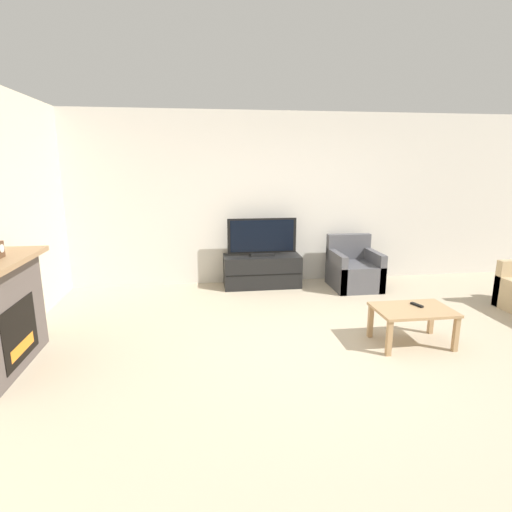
{
  "coord_description": "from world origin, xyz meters",
  "views": [
    {
      "loc": [
        -1.41,
        -3.68,
        1.89
      ],
      "look_at": [
        -0.8,
        0.81,
        0.85
      ],
      "focal_mm": 28.0,
      "sensor_mm": 36.0,
      "label": 1
    }
  ],
  "objects_px": {
    "armchair": "(354,270)",
    "coffee_table": "(413,314)",
    "tv_stand": "(262,271)",
    "remote": "(417,305)",
    "tv": "(262,238)"
  },
  "relations": [
    {
      "from": "armchair",
      "to": "coffee_table",
      "type": "xyz_separation_m",
      "value": [
        -0.14,
        -2.05,
        0.07
      ]
    },
    {
      "from": "tv_stand",
      "to": "remote",
      "type": "relative_size",
      "value": 7.75
    },
    {
      "from": "coffee_table",
      "to": "armchair",
      "type": "bearing_deg",
      "value": 86.08
    },
    {
      "from": "remote",
      "to": "coffee_table",
      "type": "bearing_deg",
      "value": -158.39
    },
    {
      "from": "armchair",
      "to": "remote",
      "type": "relative_size",
      "value": 5.19
    },
    {
      "from": "armchair",
      "to": "remote",
      "type": "bearing_deg",
      "value": -91.77
    },
    {
      "from": "armchair",
      "to": "tv",
      "type": "bearing_deg",
      "value": 170.28
    },
    {
      "from": "tv",
      "to": "coffee_table",
      "type": "height_order",
      "value": "tv"
    },
    {
      "from": "tv_stand",
      "to": "armchair",
      "type": "distance_m",
      "value": 1.44
    },
    {
      "from": "tv_stand",
      "to": "remote",
      "type": "bearing_deg",
      "value": -58.61
    },
    {
      "from": "tv_stand",
      "to": "coffee_table",
      "type": "distance_m",
      "value": 2.63
    },
    {
      "from": "armchair",
      "to": "remote",
      "type": "distance_m",
      "value": 1.99
    },
    {
      "from": "tv",
      "to": "coffee_table",
      "type": "bearing_deg",
      "value": -60.87
    },
    {
      "from": "tv_stand",
      "to": "armchair",
      "type": "relative_size",
      "value": 1.49
    },
    {
      "from": "tv",
      "to": "coffee_table",
      "type": "xyz_separation_m",
      "value": [
        1.28,
        -2.29,
        -0.43
      ]
    }
  ]
}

